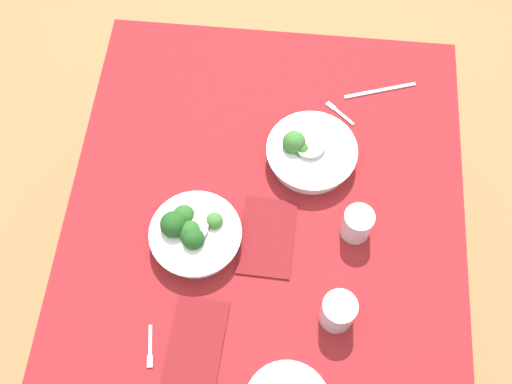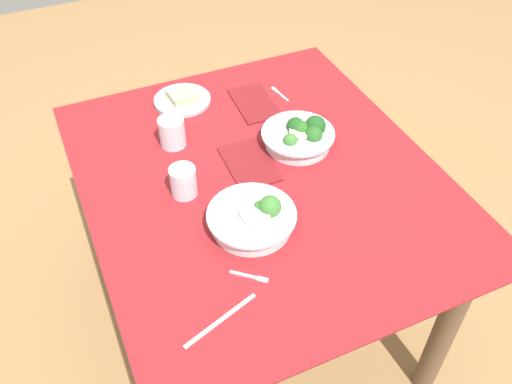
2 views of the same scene
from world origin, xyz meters
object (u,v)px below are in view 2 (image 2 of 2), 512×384
water_glass_center (172,132)px  water_glass_side (183,181)px  fork_by_far_bowl (279,93)px  broccoli_bowl_far (254,218)px  table_knife_left (221,320)px  fork_by_near_bowl (251,277)px  broccoli_bowl_near (300,136)px  napkin_folded_upper (254,103)px  napkin_folded_lower (249,164)px  bread_side_plate (182,99)px

water_glass_center → water_glass_side: size_ratio=1.05×
fork_by_far_bowl → water_glass_center: bearing=96.4°
broccoli_bowl_far → table_knife_left: 0.31m
broccoli_bowl_far → water_glass_side: bearing=33.1°
fork_by_near_bowl → table_knife_left: size_ratio=0.39×
broccoli_bowl_near → fork_by_far_bowl: bearing=-12.8°
fork_by_far_bowl → fork_by_near_bowl: (-0.69, 0.41, 0.00)m
water_glass_center → table_knife_left: size_ratio=0.45×
broccoli_bowl_far → water_glass_center: bearing=12.0°
napkin_folded_upper → water_glass_side: bearing=131.7°
fork_by_far_bowl → napkin_folded_upper: size_ratio=0.46×
water_glass_side → napkin_folded_upper: size_ratio=0.42×
broccoli_bowl_near → napkin_folded_lower: bearing=96.8°
bread_side_plate → water_glass_center: bearing=154.6°
napkin_folded_lower → broccoli_bowl_far: bearing=159.4°
water_glass_center → napkin_folded_upper: water_glass_center is taller
bread_side_plate → fork_by_far_bowl: size_ratio=1.97×
napkin_folded_lower → table_knife_left: bearing=149.6°
bread_side_plate → broccoli_bowl_far: bearing=179.2°
fork_by_near_bowl → napkin_folded_lower: 0.42m
bread_side_plate → water_glass_side: size_ratio=2.16×
bread_side_plate → napkin_folded_lower: (-0.40, -0.08, -0.01)m
fork_by_near_bowl → table_knife_left: (-0.09, 0.11, -0.00)m
bread_side_plate → fork_by_far_bowl: bearing=-106.2°
table_knife_left → water_glass_center: bearing=-116.8°
fork_by_far_bowl → table_knife_left: (-0.78, 0.52, -0.00)m
broccoli_bowl_near → fork_by_near_bowl: bearing=139.9°
fork_by_near_bowl → fork_by_far_bowl: bearing=100.1°
water_glass_center → water_glass_side: water_glass_center is taller
napkin_folded_lower → water_glass_side: bearing=99.9°
broccoli_bowl_far → bread_side_plate: 0.63m
bread_side_plate → fork_by_near_bowl: 0.79m
napkin_folded_lower → fork_by_far_bowl: bearing=-39.0°
bread_side_plate → napkin_folded_upper: bearing=-117.4°
fork_by_far_bowl → napkin_folded_upper: 0.11m
broccoli_bowl_far → napkin_folded_upper: bearing=-23.9°
napkin_folded_upper → table_knife_left: bearing=151.0°
bread_side_plate → fork_by_near_bowl: bread_side_plate is taller
napkin_folded_upper → napkin_folded_lower: (-0.28, 0.14, 0.00)m
broccoli_bowl_far → water_glass_center: 0.43m
napkin_folded_lower → napkin_folded_upper: bearing=-26.5°
fork_by_near_bowl → bread_side_plate: bearing=124.6°
bread_side_plate → napkin_folded_upper: 0.25m
fork_by_near_bowl → napkin_folded_lower: size_ratio=0.39×
table_knife_left → napkin_folded_upper: (0.76, -0.42, 0.00)m
water_glass_center → broccoli_bowl_near: bearing=-114.6°
broccoli_bowl_far → table_knife_left: (-0.24, 0.19, -0.03)m
broccoli_bowl_far → table_knife_left: broccoli_bowl_far is taller
water_glass_center → fork_by_far_bowl: water_glass_center is taller
broccoli_bowl_near → bread_side_plate: bearing=34.8°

